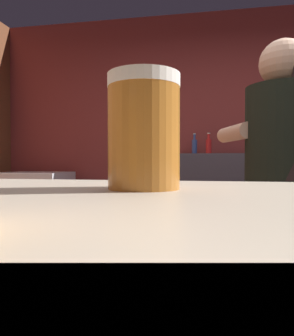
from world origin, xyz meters
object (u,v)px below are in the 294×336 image
at_px(mixing_bowl, 205,187).
at_px(bottle_hot_sauce, 209,146).
at_px(mini_fridge, 35,220).
at_px(bartender, 283,190).
at_px(pint_glass_far, 144,132).
at_px(bottle_soy, 194,146).

bearing_deg(mixing_bowl, bottle_hot_sauce, 88.17).
distance_m(mini_fridge, bartender, 2.62).
bearing_deg(mini_fridge, bottle_hot_sauce, 3.27).
bearing_deg(bottle_hot_sauce, pint_glass_far, -92.29).
xyz_separation_m(bartender, bottle_soy, (-0.46, 1.72, 0.29)).
height_order(mixing_bowl, bottle_soy, bottle_soy).
bearing_deg(bartender, mixing_bowl, 25.02).
distance_m(bottle_soy, bottle_hot_sauce, 0.20).
bearing_deg(mixing_bowl, mini_fridge, 148.59).
relative_size(mixing_bowl, pint_glass_far, 1.49).
bearing_deg(pint_glass_far, mini_fridge, 121.97).
bearing_deg(bottle_hot_sauce, bottle_soy, 135.63).
bearing_deg(bottle_soy, pint_glass_far, -89.42).
xyz_separation_m(mini_fridge, bottle_hot_sauce, (1.79, 0.10, 0.77)).
bearing_deg(bottle_hot_sauce, mixing_bowl, -91.83).
xyz_separation_m(pint_glass_far, bottle_soy, (-0.03, 2.93, 0.12)).
bearing_deg(bottle_hot_sauce, mini_fridge, -176.73).
xyz_separation_m(bartender, mixing_bowl, (-0.36, 0.41, -0.02)).
bearing_deg(bottle_soy, mini_fridge, -171.70).
xyz_separation_m(mixing_bowl, pint_glass_far, (-0.07, -1.62, 0.19)).
height_order(pint_glass_far, bottle_hot_sauce, bottle_hot_sauce).
bearing_deg(mixing_bowl, bartender, -48.68).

